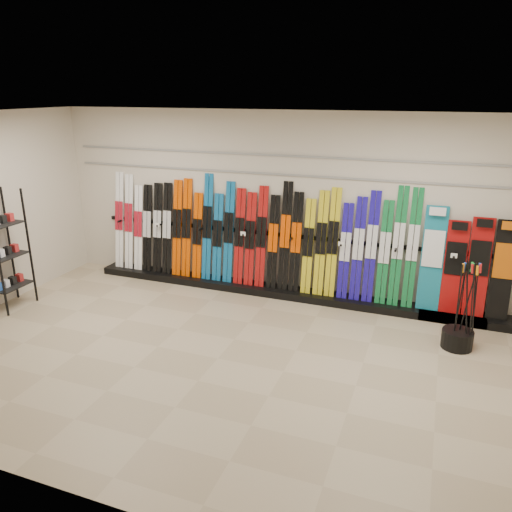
% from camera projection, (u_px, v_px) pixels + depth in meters
% --- Properties ---
extents(floor, '(8.00, 8.00, 0.00)m').
position_uv_depth(floor, '(218.00, 358.00, 6.43)').
color(floor, tan).
rests_on(floor, ground).
extents(back_wall, '(8.00, 0.00, 8.00)m').
position_uv_depth(back_wall, '(279.00, 205.00, 8.17)').
color(back_wall, beige).
rests_on(back_wall, floor).
extents(ceiling, '(8.00, 8.00, 0.00)m').
position_uv_depth(ceiling, '(211.00, 118.00, 5.48)').
color(ceiling, silver).
rests_on(ceiling, back_wall).
extents(ski_rack_base, '(8.00, 0.40, 0.12)m').
position_uv_depth(ski_rack_base, '(287.00, 292.00, 8.36)').
color(ski_rack_base, black).
rests_on(ski_rack_base, floor).
extents(skis, '(5.38, 0.29, 1.83)m').
position_uv_depth(skis, '(252.00, 237.00, 8.36)').
color(skis, white).
rests_on(skis, ski_rack_base).
extents(snowboards, '(1.27, 0.24, 1.57)m').
position_uv_depth(snowboards, '(465.00, 266.00, 7.28)').
color(snowboards, '#14728C').
rests_on(snowboards, ski_rack_base).
extents(accessory_rack, '(0.40, 0.60, 1.86)m').
position_uv_depth(accessory_rack, '(4.00, 251.00, 7.69)').
color(accessory_rack, black).
rests_on(accessory_rack, floor).
extents(pole_bin, '(0.41, 0.41, 0.25)m').
position_uv_depth(pole_bin, '(457.00, 339.00, 6.67)').
color(pole_bin, black).
rests_on(pole_bin, floor).
extents(ski_poles, '(0.28, 0.24, 1.18)m').
position_uv_depth(ski_poles, '(467.00, 306.00, 6.50)').
color(ski_poles, black).
rests_on(ski_poles, pole_bin).
extents(slatwall_rail_0, '(7.60, 0.02, 0.03)m').
position_uv_depth(slatwall_rail_0, '(279.00, 174.00, 8.00)').
color(slatwall_rail_0, gray).
rests_on(slatwall_rail_0, back_wall).
extents(slatwall_rail_1, '(7.60, 0.02, 0.03)m').
position_uv_depth(slatwall_rail_1, '(280.00, 155.00, 7.90)').
color(slatwall_rail_1, gray).
rests_on(slatwall_rail_1, back_wall).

